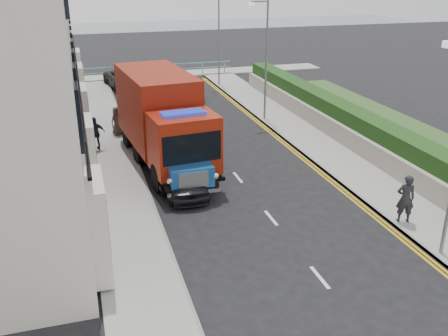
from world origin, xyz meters
TOP-DOWN VIEW (x-y plane):
  - ground at (0.00, 0.00)m, footprint 120.00×120.00m
  - pavement_west at (-5.20, 9.00)m, footprint 2.40×38.00m
  - pavement_east at (5.30, 9.00)m, footprint 2.60×38.00m
  - promenade at (0.00, 29.00)m, footprint 30.00×2.50m
  - sea_plane at (0.00, 60.00)m, footprint 120.00×120.00m
  - terrace_west at (-9.47, 13.00)m, footprint 6.31×30.20m
  - garden_east at (7.21, 9.00)m, footprint 1.45×28.00m
  - seafront_railing at (0.00, 28.20)m, footprint 13.00×0.08m
  - lamp_mid at (4.18, 14.00)m, footprint 1.23×0.18m
  - lamp_far at (4.18, 24.00)m, footprint 1.23×0.18m
  - bedford_lorry at (-2.47, 6.06)m, footprint 2.37×5.75m
  - red_lorry at (-2.79, 8.85)m, footprint 3.50×8.22m
  - parked_car_front at (-2.65, 5.32)m, footprint 1.70×4.04m
  - parked_car_mid at (-2.60, 7.00)m, footprint 1.85×4.31m
  - parked_car_rear at (-3.04, 13.77)m, footprint 2.33×5.20m
  - seafront_car_left at (-2.80, 25.35)m, footprint 3.44×5.93m
  - seafront_car_right at (1.07, 21.05)m, footprint 1.95×4.21m
  - pedestrian_east_near at (4.40, 0.21)m, footprint 0.76×0.62m
  - pedestrian_west_near at (-5.80, 11.20)m, footprint 1.07×0.70m
  - pedestrian_west_far at (-4.55, 13.33)m, footprint 0.91×0.80m

SIDE VIEW (x-z plane):
  - ground at x=0.00m, z-range 0.00..0.00m
  - sea_plane at x=0.00m, z-range 0.00..0.00m
  - pavement_west at x=-5.20m, z-range 0.00..0.12m
  - pavement_east at x=5.30m, z-range 0.00..0.12m
  - promenade at x=0.00m, z-range 0.00..0.12m
  - seafront_railing at x=0.00m, z-range 0.03..1.14m
  - parked_car_front at x=-2.65m, z-range 0.00..1.37m
  - parked_car_mid at x=-2.60m, z-range 0.00..1.38m
  - seafront_car_right at x=1.07m, z-range 0.00..1.40m
  - parked_car_rear at x=-3.04m, z-range 0.00..1.48m
  - seafront_car_left at x=-2.80m, z-range 0.00..1.55m
  - garden_east at x=7.21m, z-range 0.02..1.77m
  - pedestrian_west_far at x=-4.55m, z-range 0.12..1.68m
  - pedestrian_west_near at x=-5.80m, z-range 0.12..1.82m
  - pedestrian_east_near at x=4.40m, z-range 0.12..1.93m
  - bedford_lorry at x=-2.47m, z-range -0.11..2.59m
  - red_lorry at x=-2.79m, z-range 0.14..4.32m
  - lamp_mid at x=4.18m, z-range 0.50..7.50m
  - lamp_far at x=4.18m, z-range 0.50..7.50m
  - terrace_west at x=-9.47m, z-range 0.04..14.29m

